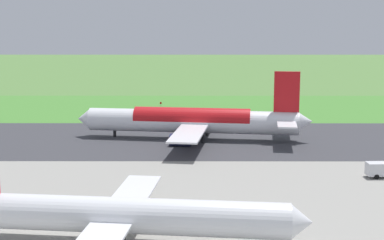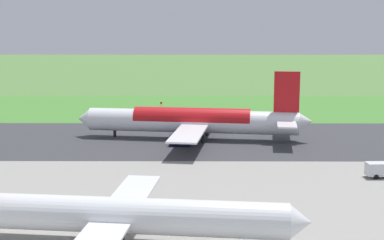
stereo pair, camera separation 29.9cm
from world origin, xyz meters
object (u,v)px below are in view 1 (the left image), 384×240
service_truck_baggage (382,170)px  traffic_cone_orange (148,112)px  airliner_main (194,121)px  airliner_parked_mid (120,214)px  no_stopping_sign (161,106)px

service_truck_baggage → traffic_cone_orange: bearing=-57.3°
airliner_main → airliner_parked_mid: size_ratio=1.22×
airliner_main → traffic_cone_orange: 41.57m
airliner_main → airliner_parked_mid: 61.03m
no_stopping_sign → traffic_cone_orange: (3.58, 2.88, -1.45)m
airliner_main → service_truck_baggage: size_ratio=9.18×
airliner_main → no_stopping_sign: bearing=-76.5°
airliner_parked_mid → traffic_cone_orange: 99.65m
airliner_parked_mid → traffic_cone_orange: airliner_parked_mid is taller
traffic_cone_orange → airliner_main: bearing=109.2°
airliner_main → traffic_cone_orange: airliner_main is taller
airliner_main → no_stopping_sign: (10.05, -41.94, -2.62)m
airliner_parked_mid → traffic_cone_orange: size_ratio=80.41×
airliner_parked_mid → no_stopping_sign: bearing=-89.2°
airliner_parked_mid → no_stopping_sign: 102.38m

